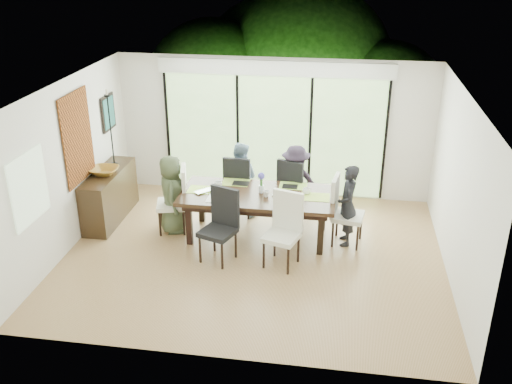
# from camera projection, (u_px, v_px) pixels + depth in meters

# --- Properties ---
(floor) EXTENTS (6.00, 5.00, 0.01)m
(floor) POSITION_uv_depth(u_px,v_px,m) (254.00, 255.00, 9.19)
(floor) COLOR brown
(floor) RESTS_ON ground
(ceiling) EXTENTS (6.00, 5.00, 0.01)m
(ceiling) POSITION_uv_depth(u_px,v_px,m) (253.00, 90.00, 8.09)
(ceiling) COLOR white
(ceiling) RESTS_ON wall_back
(wall_back) EXTENTS (6.00, 0.02, 2.70)m
(wall_back) POSITION_uv_depth(u_px,v_px,m) (274.00, 128.00, 10.91)
(wall_back) COLOR silver
(wall_back) RESTS_ON floor
(wall_front) EXTENTS (6.00, 0.02, 2.70)m
(wall_front) POSITION_uv_depth(u_px,v_px,m) (218.00, 263.00, 6.38)
(wall_front) COLOR beige
(wall_front) RESTS_ON floor
(wall_left) EXTENTS (0.02, 5.00, 2.70)m
(wall_left) POSITION_uv_depth(u_px,v_px,m) (67.00, 166.00, 9.06)
(wall_left) COLOR white
(wall_left) RESTS_ON floor
(wall_right) EXTENTS (0.02, 5.00, 2.70)m
(wall_right) POSITION_uv_depth(u_px,v_px,m) (459.00, 190.00, 8.22)
(wall_right) COLOR white
(wall_right) RESTS_ON floor
(glass_doors) EXTENTS (4.20, 0.02, 2.30)m
(glass_doors) POSITION_uv_depth(u_px,v_px,m) (274.00, 136.00, 10.93)
(glass_doors) COLOR #598C3F
(glass_doors) RESTS_ON wall_back
(blinds_header) EXTENTS (4.40, 0.06, 0.28)m
(blinds_header) POSITION_uv_depth(u_px,v_px,m) (275.00, 68.00, 10.39)
(blinds_header) COLOR white
(blinds_header) RESTS_ON wall_back
(mullion_a) EXTENTS (0.05, 0.04, 2.30)m
(mullion_a) POSITION_uv_depth(u_px,v_px,m) (168.00, 131.00, 11.22)
(mullion_a) COLOR black
(mullion_a) RESTS_ON wall_back
(mullion_b) EXTENTS (0.05, 0.04, 2.30)m
(mullion_b) POSITION_uv_depth(u_px,v_px,m) (238.00, 134.00, 11.02)
(mullion_b) COLOR black
(mullion_b) RESTS_ON wall_back
(mullion_c) EXTENTS (0.05, 0.04, 2.30)m
(mullion_c) POSITION_uv_depth(u_px,v_px,m) (310.00, 138.00, 10.83)
(mullion_c) COLOR black
(mullion_c) RESTS_ON wall_back
(mullion_d) EXTENTS (0.05, 0.04, 2.30)m
(mullion_d) POSITION_uv_depth(u_px,v_px,m) (385.00, 142.00, 10.63)
(mullion_d) COLOR black
(mullion_d) RESTS_ON wall_back
(side_window) EXTENTS (0.02, 0.90, 1.00)m
(side_window) POSITION_uv_depth(u_px,v_px,m) (29.00, 188.00, 7.92)
(side_window) COLOR #8CAD7F
(side_window) RESTS_ON wall_left
(deck) EXTENTS (6.00, 1.80, 0.10)m
(deck) POSITION_uv_depth(u_px,v_px,m) (278.00, 178.00, 12.28)
(deck) COLOR brown
(deck) RESTS_ON ground
(rail_top) EXTENTS (6.00, 0.08, 0.06)m
(rail_top) POSITION_uv_depth(u_px,v_px,m) (283.00, 139.00, 12.76)
(rail_top) COLOR brown
(rail_top) RESTS_ON deck
(foliage_left) EXTENTS (3.20, 3.20, 3.20)m
(foliage_left) POSITION_uv_depth(u_px,v_px,m) (213.00, 87.00, 13.55)
(foliage_left) COLOR #14380F
(foliage_left) RESTS_ON ground
(foliage_mid) EXTENTS (4.00, 4.00, 4.00)m
(foliage_mid) POSITION_uv_depth(u_px,v_px,m) (308.00, 69.00, 13.64)
(foliage_mid) COLOR #14380F
(foliage_mid) RESTS_ON ground
(foliage_right) EXTENTS (2.80, 2.80, 2.80)m
(foliage_right) POSITION_uv_depth(u_px,v_px,m) (384.00, 103.00, 12.88)
(foliage_right) COLOR #14380F
(foliage_right) RESTS_ON ground
(foliage_far) EXTENTS (3.60, 3.60, 3.60)m
(foliage_far) POSITION_uv_depth(u_px,v_px,m) (270.00, 69.00, 14.48)
(foliage_far) COLOR #14380F
(foliage_far) RESTS_ON ground
(table_top) EXTENTS (2.56, 1.18, 0.06)m
(table_top) POSITION_uv_depth(u_px,v_px,m) (258.00, 195.00, 9.46)
(table_top) COLOR black
(table_top) RESTS_ON floor
(table_apron) EXTENTS (2.35, 0.96, 0.11)m
(table_apron) POSITION_uv_depth(u_px,v_px,m) (258.00, 201.00, 9.50)
(table_apron) COLOR black
(table_apron) RESTS_ON floor
(table_leg_fl) EXTENTS (0.10, 0.10, 0.74)m
(table_leg_fl) POSITION_uv_depth(u_px,v_px,m) (189.00, 224.00, 9.38)
(table_leg_fl) COLOR black
(table_leg_fl) RESTS_ON floor
(table_leg_fr) EXTENTS (0.10, 0.10, 0.74)m
(table_leg_fr) POSITION_uv_depth(u_px,v_px,m) (321.00, 233.00, 9.08)
(table_leg_fr) COLOR black
(table_leg_fr) RESTS_ON floor
(table_leg_bl) EXTENTS (0.10, 0.10, 0.74)m
(table_leg_bl) POSITION_uv_depth(u_px,v_px,m) (202.00, 202.00, 10.16)
(table_leg_bl) COLOR black
(table_leg_bl) RESTS_ON floor
(table_leg_br) EXTENTS (0.10, 0.10, 0.74)m
(table_leg_br) POSITION_uv_depth(u_px,v_px,m) (323.00, 210.00, 9.86)
(table_leg_br) COLOR black
(table_leg_br) RESTS_ON floor
(chair_left_end) EXTENTS (0.60, 0.60, 1.18)m
(chair_left_end) POSITION_uv_depth(u_px,v_px,m) (171.00, 199.00, 9.74)
(chair_left_end) COLOR white
(chair_left_end) RESTS_ON floor
(chair_right_end) EXTENTS (0.56, 0.56, 1.18)m
(chair_right_end) POSITION_uv_depth(u_px,v_px,m) (348.00, 211.00, 9.32)
(chair_right_end) COLOR silver
(chair_right_end) RESTS_ON floor
(chair_far_left) EXTENTS (0.54, 0.54, 1.18)m
(chair_far_left) POSITION_uv_depth(u_px,v_px,m) (240.00, 184.00, 10.36)
(chair_far_left) COLOR black
(chair_far_left) RESTS_ON floor
(chair_far_right) EXTENTS (0.63, 0.63, 1.18)m
(chair_far_right) POSITION_uv_depth(u_px,v_px,m) (295.00, 187.00, 10.22)
(chair_far_right) COLOR black
(chair_far_right) RESTS_ON floor
(chair_near_left) EXTENTS (0.63, 0.63, 1.18)m
(chair_near_left) POSITION_uv_depth(u_px,v_px,m) (217.00, 227.00, 8.81)
(chair_near_left) COLOR black
(chair_near_left) RESTS_ON floor
(chair_near_right) EXTENTS (0.62, 0.62, 1.18)m
(chair_near_right) POSITION_uv_depth(u_px,v_px,m) (282.00, 231.00, 8.67)
(chair_near_right) COLOR white
(chair_near_right) RESTS_ON floor
(person_left_end) EXTENTS (0.54, 0.72, 1.38)m
(person_left_end) POSITION_uv_depth(u_px,v_px,m) (172.00, 194.00, 9.70)
(person_left_end) COLOR #475438
(person_left_end) RESTS_ON floor
(person_right_end) EXTENTS (0.47, 0.68, 1.38)m
(person_right_end) POSITION_uv_depth(u_px,v_px,m) (347.00, 205.00, 9.28)
(person_right_end) COLOR black
(person_right_end) RESTS_ON floor
(person_far_left) EXTENTS (0.72, 0.54, 1.38)m
(person_far_left) POSITION_uv_depth(u_px,v_px,m) (240.00, 179.00, 10.30)
(person_far_left) COLOR #6D889E
(person_far_left) RESTS_ON floor
(person_far_right) EXTENTS (0.71, 0.53, 1.38)m
(person_far_right) POSITION_uv_depth(u_px,v_px,m) (295.00, 182.00, 10.16)
(person_far_right) COLOR black
(person_far_right) RESTS_ON floor
(placemat_left) EXTENTS (0.47, 0.34, 0.01)m
(placemat_left) POSITION_uv_depth(u_px,v_px,m) (202.00, 190.00, 9.57)
(placemat_left) COLOR #A0C546
(placemat_left) RESTS_ON table_top
(placemat_right) EXTENTS (0.47, 0.34, 0.01)m
(placemat_right) POSITION_uv_depth(u_px,v_px,m) (315.00, 197.00, 9.31)
(placemat_right) COLOR #9EBD43
(placemat_right) RESTS_ON table_top
(placemat_far_l) EXTENTS (0.47, 0.34, 0.01)m
(placemat_far_l) POSITION_uv_depth(u_px,v_px,m) (236.00, 182.00, 9.87)
(placemat_far_l) COLOR #8CAA3C
(placemat_far_l) RESTS_ON table_top
(placemat_far_r) EXTENTS (0.47, 0.34, 0.01)m
(placemat_far_r) POSITION_uv_depth(u_px,v_px,m) (293.00, 186.00, 9.73)
(placemat_far_r) COLOR #86B03E
(placemat_far_r) RESTS_ON table_top
(placemat_paper) EXTENTS (0.47, 0.34, 0.01)m
(placemat_paper) POSITION_uv_depth(u_px,v_px,m) (222.00, 199.00, 9.25)
(placemat_paper) COLOR white
(placemat_paper) RESTS_ON table_top
(tablet_far_l) EXTENTS (0.28, 0.19, 0.01)m
(tablet_far_l) POSITION_uv_depth(u_px,v_px,m) (241.00, 183.00, 9.80)
(tablet_far_l) COLOR black
(tablet_far_l) RESTS_ON table_top
(tablet_far_r) EXTENTS (0.26, 0.18, 0.01)m
(tablet_far_r) POSITION_uv_depth(u_px,v_px,m) (290.00, 186.00, 9.68)
(tablet_far_r) COLOR black
(tablet_far_r) RESTS_ON table_top
(papers) EXTENTS (0.32, 0.24, 0.00)m
(papers) POSITION_uv_depth(u_px,v_px,m) (300.00, 197.00, 9.30)
(papers) COLOR white
(papers) RESTS_ON table_top
(platter_base) EXTENTS (0.28, 0.28, 0.03)m
(platter_base) POSITION_uv_depth(u_px,v_px,m) (222.00, 198.00, 9.24)
(platter_base) COLOR white
(platter_base) RESTS_ON table_top
(platter_snacks) EXTENTS (0.21, 0.21, 0.01)m
(platter_snacks) POSITION_uv_depth(u_px,v_px,m) (222.00, 197.00, 9.23)
(platter_snacks) COLOR orange
(platter_snacks) RESTS_ON table_top
(vase) EXTENTS (0.09, 0.09, 0.13)m
(vase) POSITION_uv_depth(u_px,v_px,m) (261.00, 189.00, 9.45)
(vase) COLOR silver
(vase) RESTS_ON table_top
(hyacinth_stems) EXTENTS (0.04, 0.04, 0.17)m
(hyacinth_stems) POSITION_uv_depth(u_px,v_px,m) (261.00, 182.00, 9.40)
(hyacinth_stems) COLOR #337226
(hyacinth_stems) RESTS_ON table_top
(hyacinth_blooms) EXTENTS (0.12, 0.12, 0.12)m
(hyacinth_blooms) POSITION_uv_depth(u_px,v_px,m) (261.00, 176.00, 9.36)
(hyacinth_blooms) COLOR #564EC3
(hyacinth_blooms) RESTS_ON table_top
(laptop) EXTENTS (0.41, 0.41, 0.03)m
(laptop) POSITION_uv_depth(u_px,v_px,m) (206.00, 192.00, 9.47)
(laptop) COLOR silver
(laptop) RESTS_ON table_top
(cup_a) EXTENTS (0.19, 0.19, 0.10)m
(cup_a) POSITION_uv_depth(u_px,v_px,m) (218.00, 185.00, 9.66)
(cup_a) COLOR white
(cup_a) RESTS_ON table_top
(cup_b) EXTENTS (0.13, 0.13, 0.10)m
(cup_b) POSITION_uv_depth(u_px,v_px,m) (266.00, 194.00, 9.31)
(cup_b) COLOR white
(cup_b) RESTS_ON table_top
(cup_c) EXTENTS (0.14, 0.14, 0.10)m
(cup_c) POSITION_uv_depth(u_px,v_px,m) (307.00, 191.00, 9.40)
(cup_c) COLOR white
(cup_c) RESTS_ON table_top
(book) EXTENTS (0.19, 0.25, 0.02)m
(book) POSITION_uv_depth(u_px,v_px,m) (273.00, 193.00, 9.45)
(book) COLOR white
(book) RESTS_ON table_top
(sideboard) EXTENTS (0.45, 1.61, 0.91)m
(sideboard) POSITION_uv_depth(u_px,v_px,m) (110.00, 195.00, 10.21)
(sideboard) COLOR black
(sideboard) RESTS_ON floor
(bowl) EXTENTS (0.48, 0.48, 0.12)m
(bowl) POSITION_uv_depth(u_px,v_px,m) (104.00, 171.00, 9.91)
(bowl) COLOR brown
(bowl) RESTS_ON sideboard
(candlestick_base) EXTENTS (0.10, 0.10, 0.04)m
(candlestick_base) POSITION_uv_depth(u_px,v_px,m) (114.00, 164.00, 10.34)
(candlestick_base) COLOR black
(candlestick_base) RESTS_ON sideboard
(candlestick_shaft) EXTENTS (0.02, 0.02, 1.26)m
(candlestick_shaft) POSITION_uv_depth(u_px,v_px,m) (111.00, 130.00, 10.08)
(candlestick_shaft) COLOR black
(candlestick_shaft) RESTS_ON sideboard
(candlestick_pan) EXTENTS (0.10, 0.10, 0.03)m
(candlestick_pan) POSITION_uv_depth(u_px,v_px,m) (107.00, 96.00, 9.82)
(candlestick_pan) COLOR black
(candlestick_pan) RESTS_ON sideboard
(candle) EXTENTS (0.04, 0.04, 0.10)m
(candle) POSITION_uv_depth(u_px,v_px,m) (107.00, 92.00, 9.80)
(candle) COLOR silver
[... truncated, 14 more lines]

